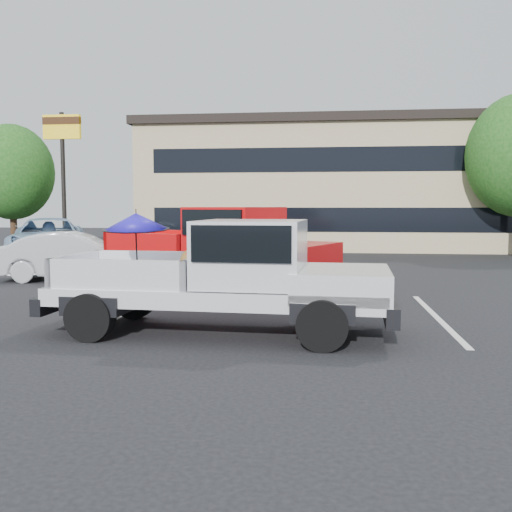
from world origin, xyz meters
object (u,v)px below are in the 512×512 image
(tree_left, at_px, (12,172))
(silver_sedan, at_px, (75,256))
(tree_back, at_px, (416,165))
(red_pickup, at_px, (229,245))
(motel_sign, at_px, (62,145))
(silver_pickup, at_px, (238,270))
(blue_suv, at_px, (49,240))

(tree_left, bearing_deg, silver_sedan, -53.36)
(tree_back, xyz_separation_m, red_pickup, (-7.50, -18.87, -3.27))
(motel_sign, height_order, tree_back, tree_back)
(silver_pickup, relative_size, blue_suv, 0.97)
(silver_pickup, xyz_separation_m, silver_sedan, (-5.65, 6.30, -0.36))
(motel_sign, distance_m, silver_pickup, 17.11)
(tree_left, xyz_separation_m, silver_pickup, (13.46, -16.80, -2.68))
(tree_left, xyz_separation_m, red_pickup, (12.50, -11.87, -2.59))
(blue_suv, bearing_deg, motel_sign, 75.86)
(red_pickup, height_order, silver_sedan, red_pickup)
(tree_back, relative_size, silver_sedan, 1.70)
(blue_suv, bearing_deg, red_pickup, -63.91)
(red_pickup, bearing_deg, blue_suv, 164.60)
(red_pickup, relative_size, blue_suv, 1.12)
(tree_back, distance_m, silver_pickup, 24.91)
(tree_left, relative_size, silver_sedan, 1.44)
(red_pickup, bearing_deg, motel_sign, 157.40)
(motel_sign, relative_size, silver_sedan, 1.44)
(tree_back, distance_m, red_pickup, 20.57)
(tree_back, height_order, blue_suv, tree_back)
(silver_sedan, distance_m, blue_suv, 6.16)
(motel_sign, xyz_separation_m, red_pickup, (8.50, -8.87, -3.51))
(motel_sign, distance_m, tree_back, 18.87)
(silver_sedan, bearing_deg, red_pickup, -117.36)
(motel_sign, relative_size, tree_left, 1.00)
(silver_pickup, relative_size, silver_sedan, 1.39)
(tree_back, bearing_deg, tree_left, -160.71)
(tree_left, xyz_separation_m, tree_back, (20.00, 7.00, 0.68))
(silver_pickup, bearing_deg, red_pickup, 104.11)
(silver_pickup, distance_m, silver_sedan, 8.47)
(motel_sign, xyz_separation_m, silver_sedan, (3.81, -7.50, -3.96))
(tree_left, relative_size, red_pickup, 0.90)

